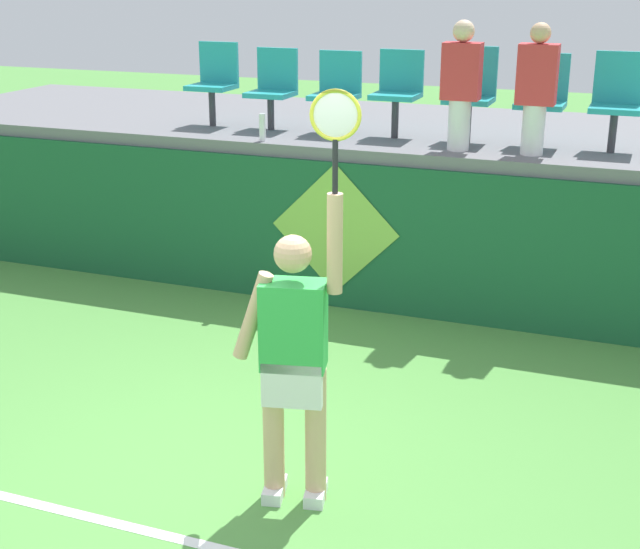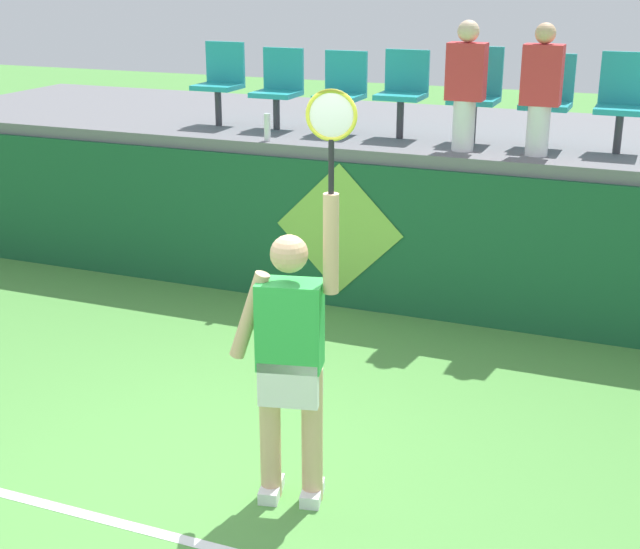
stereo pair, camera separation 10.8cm
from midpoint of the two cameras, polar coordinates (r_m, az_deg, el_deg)
name	(u,v)px [view 2 (the right image)]	position (r m, az deg, el deg)	size (l,w,h in m)	color
ground_plane	(214,479)	(5.97, -6.20, -12.79)	(40.00, 40.00, 0.00)	#519342
court_back_wall	(378,238)	(8.48, 4.04, 2.35)	(11.56, 0.20, 1.42)	#195633
spectator_platform	(423,131)	(9.67, 6.87, 9.03)	(11.56, 3.03, 0.12)	slate
court_baseline_stripe	(162,534)	(5.51, -9.45, -15.97)	(10.41, 0.08, 0.01)	white
tennis_player	(291,355)	(5.30, -1.26, -5.16)	(0.74, 0.34, 2.52)	white
water_bottle	(267,127)	(8.73, -3.02, 9.33)	(0.06, 0.06, 0.26)	white
stadium_chair_0	(221,79)	(9.66, -6.01, 12.26)	(0.44, 0.42, 0.85)	#38383D
stadium_chair_1	(279,85)	(9.37, -2.28, 11.92)	(0.44, 0.42, 0.81)	#38383D
stadium_chair_2	(342,89)	(9.11, 1.75, 11.73)	(0.44, 0.42, 0.80)	#38383D
stadium_chair_3	(403,89)	(8.91, 5.66, 11.69)	(0.44, 0.42, 0.83)	#38383D
stadium_chair_4	(476,90)	(8.75, 10.25, 11.45)	(0.44, 0.42, 0.88)	#38383D
stadium_chair_5	(547,96)	(8.64, 14.60, 10.91)	(0.44, 0.42, 0.84)	#38383D
stadium_chair_6	(623,99)	(8.58, 19.03, 10.53)	(0.44, 0.42, 0.88)	#38383D
spectator_0	(466,83)	(8.29, 9.63, 11.89)	(0.34, 0.20, 1.15)	white
spectator_1	(541,88)	(8.20, 14.26, 11.43)	(0.34, 0.20, 1.14)	white
wall_signage_mount	(338,306)	(8.72, 1.53, -2.04)	(1.27, 0.01, 1.42)	#195633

